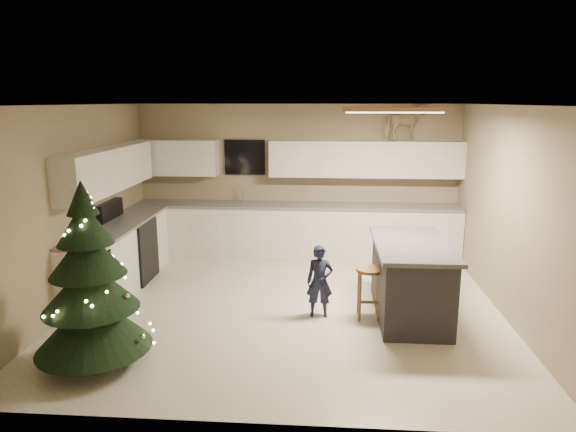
% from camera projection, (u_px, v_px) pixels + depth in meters
% --- Properties ---
extents(ground_plane, '(5.50, 5.50, 0.00)m').
position_uv_depth(ground_plane, '(286.00, 307.00, 6.74)').
color(ground_plane, beige).
extents(room_shell, '(5.52, 5.02, 2.61)m').
position_uv_depth(room_shell, '(288.00, 175.00, 6.35)').
color(room_shell, gray).
rests_on(room_shell, ground_plane).
extents(cabinetry, '(5.50, 3.20, 2.00)m').
position_uv_depth(cabinetry, '(237.00, 221.00, 8.24)').
color(cabinetry, silver).
rests_on(cabinetry, ground_plane).
extents(island, '(0.90, 1.70, 0.95)m').
position_uv_depth(island, '(410.00, 279.00, 6.39)').
color(island, black).
rests_on(island, ground_plane).
extents(bar_stool, '(0.34, 0.34, 0.64)m').
position_uv_depth(bar_stool, '(369.00, 281.00, 6.32)').
color(bar_stool, brown).
rests_on(bar_stool, ground_plane).
extents(christmas_tree, '(1.20, 1.16, 1.91)m').
position_uv_depth(christmas_tree, '(90.00, 291.00, 5.14)').
color(christmas_tree, '#3F2816').
rests_on(christmas_tree, ground_plane).
extents(toddler, '(0.34, 0.23, 0.91)m').
position_uv_depth(toddler, '(320.00, 281.00, 6.37)').
color(toddler, black).
rests_on(toddler, ground_plane).
extents(rocking_horse, '(0.73, 0.54, 0.58)m').
position_uv_depth(rocking_horse, '(405.00, 122.00, 8.37)').
color(rocking_horse, brown).
rests_on(rocking_horse, cabinetry).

